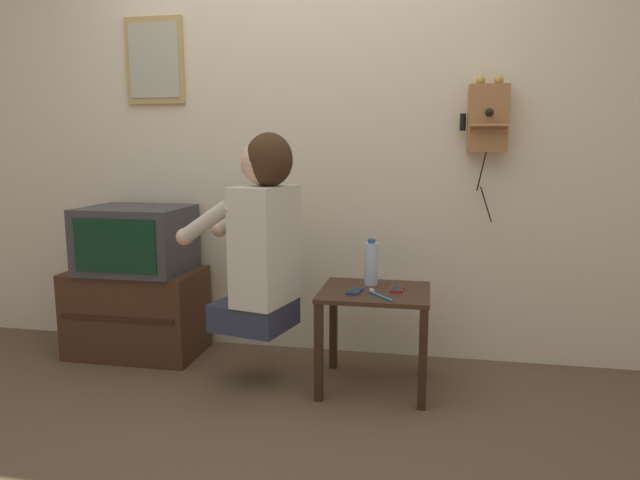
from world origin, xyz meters
name	(u,v)px	position (x,y,z in m)	size (l,w,h in m)	color
ground_plane	(258,433)	(0.00, 0.00, 0.00)	(14.00, 14.00, 0.00)	brown
wall_back	(310,137)	(0.00, 1.09, 1.27)	(6.80, 0.05, 2.55)	beige
side_table	(375,310)	(0.44, 0.58, 0.41)	(0.54, 0.48, 0.51)	#382316
person	(261,234)	(-0.12, 0.50, 0.79)	(0.61, 0.48, 0.99)	#2D3347
tv_stand	(137,312)	(-0.99, 0.80, 0.25)	(0.75, 0.45, 0.51)	#422819
television	(137,239)	(-0.96, 0.79, 0.69)	(0.58, 0.48, 0.37)	#38383A
wall_phone_antique	(488,118)	(0.99, 1.01, 1.37)	(0.25, 0.19, 0.77)	#9E6B3D
framed_picture	(155,61)	(-0.93, 1.05, 1.72)	(0.36, 0.03, 0.50)	tan
cell_phone_held	(355,291)	(0.35, 0.52, 0.52)	(0.08, 0.13, 0.01)	navy
cell_phone_spare	(397,289)	(0.55, 0.60, 0.52)	(0.07, 0.13, 0.01)	maroon
water_bottle	(371,263)	(0.41, 0.69, 0.62)	(0.07, 0.07, 0.24)	#ADC6DB
toothbrush	(379,295)	(0.47, 0.46, 0.52)	(0.13, 0.16, 0.02)	#338CD8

